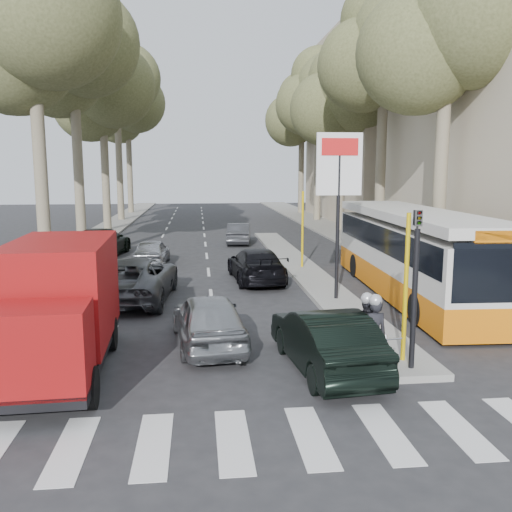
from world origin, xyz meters
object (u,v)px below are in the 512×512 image
at_px(city_bus, 413,251).
at_px(dark_hatchback, 325,340).
at_px(motorcycle, 370,336).
at_px(red_truck, 58,306).
at_px(silver_hatchback, 208,319).

bearing_deg(city_bus, dark_hatchback, -122.59).
xyz_separation_m(dark_hatchback, city_bus, (4.75, 6.78, 0.91)).
bearing_deg(motorcycle, red_truck, 167.16).
xyz_separation_m(silver_hatchback, city_bus, (7.30, 4.83, 0.92)).
height_order(silver_hatchback, city_bus, city_bus).
bearing_deg(red_truck, city_bus, 28.58).
bearing_deg(motorcycle, city_bus, 54.72).
distance_m(red_truck, city_bus, 12.32).
xyz_separation_m(silver_hatchback, dark_hatchback, (2.55, -1.95, 0.01)).
bearing_deg(city_bus, red_truck, -146.59).
relative_size(city_bus, motorcycle, 5.46).
bearing_deg(red_truck, silver_hatchback, 22.47).
height_order(silver_hatchback, red_truck, red_truck).
relative_size(silver_hatchback, motorcycle, 1.88).
bearing_deg(silver_hatchback, dark_hatchback, 136.12).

